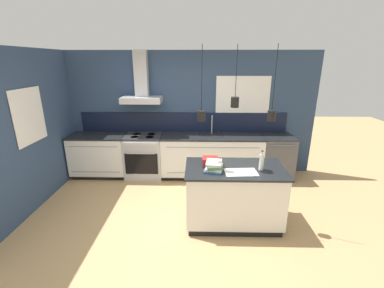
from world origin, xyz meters
TOP-DOWN VIEW (x-y plane):
  - ground_plane at (0.00, 0.00)m, footprint 16.00×16.00m
  - wall_back at (-0.04, 2.00)m, footprint 5.60×2.11m
  - wall_left at (-2.43, 0.70)m, footprint 0.08×3.80m
  - counter_run_left at (-1.79, 1.69)m, footprint 1.17×0.64m
  - counter_run_sink at (0.61, 1.69)m, footprint 2.11×0.64m
  - oven_range at (-0.83, 1.69)m, footprint 0.77×0.66m
  - dishwasher at (1.98, 1.69)m, footprint 0.64×0.65m
  - kitchen_island at (0.86, 0.04)m, footprint 1.44×0.83m
  - bottle_on_island at (1.22, -0.02)m, footprint 0.07×0.07m
  - book_stack at (0.55, -0.06)m, footprint 0.31×0.36m
  - red_supply_box at (0.50, 0.12)m, footprint 0.23×0.20m
  - paper_pile at (0.92, -0.12)m, footprint 0.47×0.30m

SIDE VIEW (x-z plane):
  - ground_plane at x=0.00m, z-range 0.00..0.00m
  - oven_range at x=-0.83m, z-range 0.00..0.91m
  - dishwasher at x=1.98m, z-range 0.00..0.91m
  - kitchen_island at x=0.86m, z-range 0.00..0.91m
  - counter_run_left at x=-1.79m, z-range 0.01..0.92m
  - counter_run_sink at x=0.61m, z-range -0.19..1.11m
  - paper_pile at x=0.92m, z-range 0.91..0.92m
  - book_stack at x=0.55m, z-range 0.91..1.04m
  - red_supply_box at x=0.50m, z-range 0.91..1.03m
  - bottle_on_island at x=1.22m, z-range 0.88..1.17m
  - wall_left at x=-2.43m, z-range 0.00..2.60m
  - wall_back at x=-0.04m, z-range 0.06..2.66m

